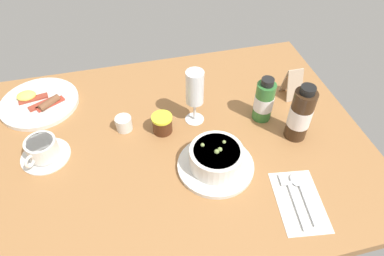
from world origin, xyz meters
The scene contains 11 objects.
ground_plane centered at (0.00, 0.00, -1.50)cm, with size 110.00×84.00×3.00cm, color #9E6B3D.
porridge_bowl centered at (8.16, -11.60, 3.44)cm, with size 20.78×20.78×7.78cm.
cutlery_setting centered at (25.48, -26.64, 0.26)cm, with size 13.76×19.93×0.90cm.
coffee_cup centered at (-36.96, 3.34, 2.90)cm, with size 13.57×13.57×6.22cm.
creamer_jug centered at (-14.38, 9.03, 2.25)cm, with size 5.83×4.83×4.99cm.
wine_glass centered at (7.19, 7.84, 11.75)cm, with size 5.81×5.81×18.00cm.
jam_jar centered at (-3.25, 5.43, 2.93)cm, with size 6.11×6.11×5.79cm.
sauce_bottle_green centered at (27.57, 3.91, 6.66)cm, with size 5.82×5.82×14.78cm.
sauce_bottle_brown centered at (34.31, -5.67, 8.32)cm, with size 6.42×6.42×18.16cm.
breakfast_plate centered at (-39.87, 26.60, 0.92)cm, with size 24.70×24.70×3.70cm.
menu_card centered at (40.86, 11.47, 5.17)cm, with size 5.19×6.37×10.44cm.
Camera 1 is at (-11.97, -66.35, 74.95)cm, focal length 32.32 mm.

